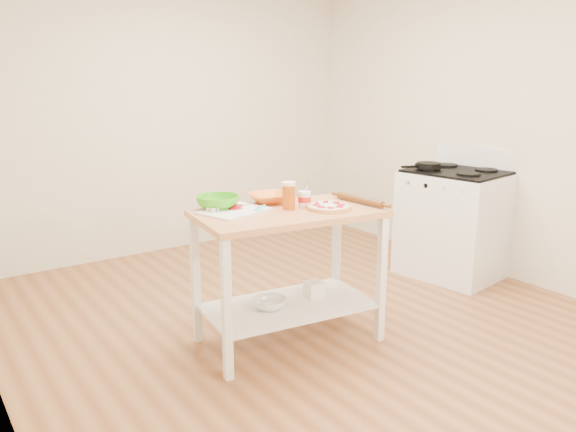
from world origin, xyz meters
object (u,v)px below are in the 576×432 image
(pizza, at_px, (329,207))
(green_bowl, at_px, (218,202))
(shelf_glass_bowl, at_px, (270,303))
(prep_island, at_px, (289,248))
(rolling_pin, at_px, (360,200))
(skillet, at_px, (428,166))
(cutting_board, at_px, (234,211))
(shelf_bin, at_px, (314,289))
(knife, at_px, (226,207))
(beer_pint, at_px, (289,195))
(yogurt_tub, at_px, (305,199))
(orange_bowl, at_px, (268,198))
(spatula, at_px, (260,208))
(gas_stove, at_px, (453,223))

(pizza, relative_size, green_bowl, 1.04)
(shelf_glass_bowl, bearing_deg, prep_island, -5.96)
(green_bowl, xyz_separation_m, rolling_pin, (0.85, -0.42, -0.02))
(skillet, distance_m, cutting_board, 2.09)
(green_bowl, bearing_deg, prep_island, -40.65)
(shelf_bin, bearing_deg, prep_island, -178.63)
(prep_island, relative_size, knife, 4.61)
(skillet, relative_size, shelf_glass_bowl, 1.66)
(skillet, xyz_separation_m, beer_pint, (-1.74, -0.37, 0.01))
(yogurt_tub, bearing_deg, orange_bowl, 117.07)
(pizza, height_order, shelf_bin, pizza)
(spatula, height_order, knife, knife)
(pizza, relative_size, spatula, 2.09)
(gas_stove, distance_m, green_bowl, 2.34)
(shelf_glass_bowl, bearing_deg, cutting_board, 136.66)
(knife, distance_m, beer_pint, 0.41)
(cutting_board, relative_size, spatula, 3.44)
(prep_island, distance_m, rolling_pin, 0.58)
(pizza, xyz_separation_m, orange_bowl, (-0.21, 0.39, 0.02))
(knife, bearing_deg, cutting_board, -76.40)
(spatula, relative_size, rolling_pin, 0.34)
(pizza, xyz_separation_m, yogurt_tub, (-0.08, 0.15, 0.04))
(gas_stove, xyz_separation_m, pizza, (-1.72, -0.36, 0.44))
(pizza, relative_size, rolling_pin, 0.71)
(knife, distance_m, rolling_pin, 0.89)
(spatula, distance_m, shelf_bin, 0.71)
(knife, distance_m, yogurt_tub, 0.51)
(orange_bowl, bearing_deg, shelf_glass_bowl, -122.61)
(spatula, height_order, rolling_pin, rolling_pin)
(beer_pint, height_order, rolling_pin, beer_pint)
(prep_island, relative_size, skillet, 3.44)
(green_bowl, bearing_deg, spatula, -45.40)
(orange_bowl, bearing_deg, spatula, -136.69)
(cutting_board, xyz_separation_m, orange_bowl, (0.32, 0.09, 0.02))
(beer_pint, bearing_deg, cutting_board, 157.43)
(spatula, bearing_deg, pizza, -54.78)
(spatula, xyz_separation_m, rolling_pin, (0.66, -0.22, 0.01))
(green_bowl, distance_m, shelf_glass_bowl, 0.74)
(green_bowl, distance_m, beer_pint, 0.46)
(skillet, xyz_separation_m, rolling_pin, (-1.27, -0.52, -0.05))
(yogurt_tub, distance_m, shelf_glass_bowl, 0.72)
(yogurt_tub, bearing_deg, green_bowl, 150.52)
(skillet, xyz_separation_m, shelf_glass_bowl, (-1.91, -0.39, -0.68))
(skillet, height_order, beer_pint, beer_pint)
(cutting_board, height_order, shelf_bin, cutting_board)
(skillet, bearing_deg, rolling_pin, -137.10)
(skillet, relative_size, orange_bowl, 1.38)
(skillet, height_order, green_bowl, skillet)
(rolling_pin, bearing_deg, yogurt_tub, 158.92)
(skillet, height_order, pizza, skillet)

